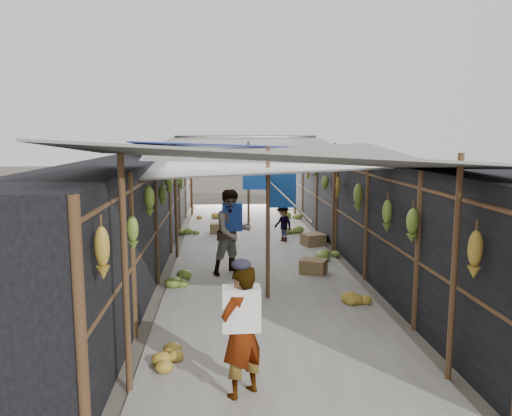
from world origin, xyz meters
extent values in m
plane|color=#6B6356|center=(0.00, 0.00, 0.00)|extent=(80.00, 80.00, 0.00)
cube|color=#9E998E|center=(0.00, 6.50, 0.01)|extent=(3.60, 16.00, 0.02)
cube|color=black|center=(-2.70, 6.50, 1.15)|extent=(1.40, 15.00, 2.30)
cube|color=black|center=(2.70, 6.50, 1.15)|extent=(1.40, 15.00, 2.30)
cube|color=olive|center=(1.06, 4.46, 0.15)|extent=(0.62, 0.57, 0.30)
cube|color=olive|center=(1.52, 6.96, 0.16)|extent=(0.64, 0.57, 0.31)
cube|color=olive|center=(-0.87, 8.71, 0.15)|extent=(0.49, 0.41, 0.31)
cylinder|color=black|center=(1.70, 7.51, 0.09)|extent=(0.63, 0.63, 0.19)
imported|color=white|center=(-0.58, -0.19, 0.73)|extent=(0.63, 0.60, 1.45)
imported|color=#1E469A|center=(-0.57, 4.59, 0.86)|extent=(1.05, 0.98, 1.72)
imported|color=#4C4642|center=(0.82, 7.52, 0.49)|extent=(0.65, 0.73, 0.98)
cylinder|color=brown|center=(-1.80, 0.00, 1.30)|extent=(0.07, 0.07, 2.60)
cylinder|color=brown|center=(1.80, 0.00, 1.30)|extent=(0.07, 0.07, 2.60)
cylinder|color=brown|center=(0.00, 3.00, 1.30)|extent=(0.07, 0.07, 2.60)
cylinder|color=brown|center=(-1.80, 6.00, 1.30)|extent=(0.07, 0.07, 2.60)
cylinder|color=brown|center=(1.80, 6.00, 1.30)|extent=(0.07, 0.07, 2.60)
cylinder|color=brown|center=(0.00, 9.00, 1.30)|extent=(0.07, 0.07, 2.60)
cylinder|color=brown|center=(-1.80, 12.00, 1.30)|extent=(0.07, 0.07, 2.60)
cylinder|color=brown|center=(1.80, 12.00, 1.30)|extent=(0.07, 0.07, 2.60)
cube|color=gray|center=(0.00, 1.00, 2.50)|extent=(5.21, 3.19, 0.52)
cube|color=gray|center=(0.20, 4.20, 2.35)|extent=(5.23, 3.73, 0.50)
cube|color=navy|center=(-0.10, 7.50, 2.45)|extent=(5.40, 3.60, 0.41)
cube|color=gray|center=(0.00, 10.80, 2.55)|extent=(5.37, 3.66, 0.27)
cube|color=gray|center=(0.10, 13.20, 2.65)|extent=(5.00, 1.99, 0.24)
cylinder|color=brown|center=(-2.00, 6.50, 2.05)|extent=(0.06, 15.00, 0.06)
cylinder|color=brown|center=(2.00, 6.50, 2.05)|extent=(0.06, 15.00, 0.06)
cylinder|color=gray|center=(0.00, 6.50, 2.05)|extent=(0.02, 15.00, 0.02)
cube|color=white|center=(0.36, 9.86, 1.77)|extent=(0.60, 0.03, 0.55)
cube|color=#194AA6|center=(0.10, 6.94, 1.75)|extent=(0.70, 0.03, 0.60)
cube|color=#194DA8|center=(0.37, 4.21, 1.72)|extent=(0.55, 0.03, 0.65)
cube|color=navy|center=(-0.35, 11.25, 1.75)|extent=(0.65, 0.03, 0.60)
ellipsoid|color=olive|center=(-1.88, -0.61, 1.71)|extent=(0.14, 0.12, 0.51)
ellipsoid|color=olive|center=(-1.88, 0.96, 1.58)|extent=(0.15, 0.13, 0.44)
ellipsoid|color=olive|center=(-1.88, 2.46, 1.77)|extent=(0.17, 0.14, 0.49)
ellipsoid|color=olive|center=(-1.88, 4.16, 1.65)|extent=(0.15, 0.13, 0.40)
ellipsoid|color=olive|center=(-1.88, 5.38, 1.79)|extent=(0.19, 0.16, 0.51)
ellipsoid|color=olive|center=(-1.88, 7.16, 1.74)|extent=(0.18, 0.15, 0.45)
ellipsoid|color=olive|center=(-1.88, 8.51, 1.52)|extent=(0.14, 0.12, 0.52)
ellipsoid|color=olive|center=(-1.88, 10.00, 1.73)|extent=(0.17, 0.14, 0.54)
ellipsoid|color=olive|center=(-1.88, 11.95, 1.68)|extent=(0.17, 0.14, 0.58)
ellipsoid|color=olive|center=(-1.88, 13.66, 1.75)|extent=(0.18, 0.15, 0.53)
ellipsoid|color=olive|center=(1.88, -0.27, 1.54)|extent=(0.16, 0.13, 0.52)
ellipsoid|color=olive|center=(1.88, 1.46, 1.54)|extent=(0.18, 0.15, 0.49)
ellipsoid|color=olive|center=(1.88, 2.52, 1.50)|extent=(0.16, 0.14, 0.53)
ellipsoid|color=olive|center=(1.88, 4.24, 1.57)|extent=(0.19, 0.16, 0.57)
ellipsoid|color=olive|center=(1.88, 6.03, 1.58)|extent=(0.16, 0.14, 0.53)
ellipsoid|color=olive|center=(1.88, 7.32, 1.56)|extent=(0.19, 0.17, 0.38)
ellipsoid|color=olive|center=(1.88, 8.81, 1.81)|extent=(0.14, 0.12, 0.41)
ellipsoid|color=olive|center=(1.88, 9.95, 1.67)|extent=(0.17, 0.14, 0.49)
ellipsoid|color=olive|center=(1.88, 11.68, 1.81)|extent=(0.20, 0.17, 0.38)
ellipsoid|color=olive|center=(1.88, 13.13, 1.77)|extent=(0.17, 0.15, 0.43)
ellipsoid|color=olive|center=(-1.36, 0.69, 0.15)|extent=(0.61, 0.52, 0.31)
ellipsoid|color=olive|center=(-1.27, 11.39, 0.16)|extent=(0.63, 0.54, 0.32)
ellipsoid|color=olive|center=(1.59, 11.06, 0.11)|extent=(0.45, 0.38, 0.22)
ellipsoid|color=olive|center=(1.14, 8.55, 0.14)|extent=(0.56, 0.47, 0.28)
ellipsoid|color=olive|center=(1.63, 5.58, 0.12)|extent=(0.50, 0.42, 0.25)
ellipsoid|color=olive|center=(-1.69, 8.71, 0.12)|extent=(0.49, 0.42, 0.25)
ellipsoid|color=olive|center=(-1.60, 3.98, 0.17)|extent=(0.70, 0.59, 0.35)
ellipsoid|color=olive|center=(1.48, 2.41, 0.13)|extent=(0.51, 0.43, 0.25)
camera|label=1|loc=(-0.77, -5.20, 2.80)|focal=35.00mm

